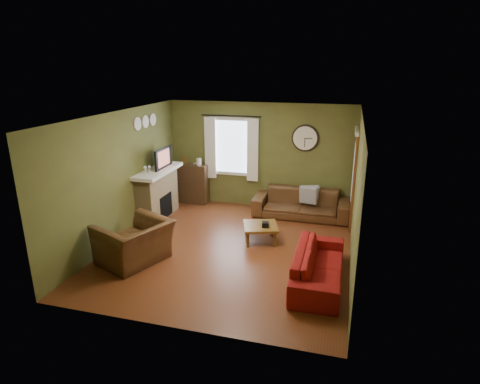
% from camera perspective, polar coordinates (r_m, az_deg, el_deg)
% --- Properties ---
extents(floor, '(4.60, 5.20, 0.00)m').
position_cam_1_polar(floor, '(8.00, -1.46, -7.97)').
color(floor, brown).
rests_on(floor, ground).
extents(ceiling, '(4.60, 5.20, 0.00)m').
position_cam_1_polar(ceiling, '(7.25, -1.63, 10.85)').
color(ceiling, white).
rests_on(ceiling, ground).
extents(wall_left, '(0.00, 5.20, 2.60)m').
position_cam_1_polar(wall_left, '(8.46, -16.64, 2.13)').
color(wall_left, brown).
rests_on(wall_left, ground).
extents(wall_right, '(0.00, 5.20, 2.60)m').
position_cam_1_polar(wall_right, '(7.23, 16.20, -0.47)').
color(wall_right, brown).
rests_on(wall_right, ground).
extents(wall_back, '(4.60, 0.00, 2.60)m').
position_cam_1_polar(wall_back, '(9.96, 2.81, 5.17)').
color(wall_back, brown).
rests_on(wall_back, ground).
extents(wall_front, '(4.60, 0.00, 2.60)m').
position_cam_1_polar(wall_front, '(5.25, -9.85, -7.02)').
color(wall_front, brown).
rests_on(wall_front, ground).
extents(fireplace, '(0.40, 1.40, 1.10)m').
position_cam_1_polar(fireplace, '(9.53, -11.64, -0.45)').
color(fireplace, tan).
rests_on(fireplace, floor).
extents(firebox, '(0.04, 0.60, 0.55)m').
position_cam_1_polar(firebox, '(9.53, -10.52, -1.98)').
color(firebox, black).
rests_on(firebox, fireplace).
extents(mantel, '(0.58, 1.60, 0.08)m').
position_cam_1_polar(mantel, '(9.35, -11.70, 2.97)').
color(mantel, white).
rests_on(mantel, fireplace).
extents(tv, '(0.08, 0.60, 0.35)m').
position_cam_1_polar(tv, '(9.42, -11.26, 4.45)').
color(tv, black).
rests_on(tv, mantel).
extents(tv_screen, '(0.02, 0.62, 0.36)m').
position_cam_1_polar(tv_screen, '(9.37, -10.84, 4.76)').
color(tv_screen, '#994C3F').
rests_on(tv_screen, mantel).
extents(medallion_left, '(0.28, 0.28, 0.03)m').
position_cam_1_polar(medallion_left, '(8.93, -14.38, 9.37)').
color(medallion_left, white).
rests_on(medallion_left, wall_left).
extents(medallion_mid, '(0.28, 0.28, 0.03)m').
position_cam_1_polar(medallion_mid, '(9.23, -13.31, 9.71)').
color(medallion_mid, white).
rests_on(medallion_mid, wall_left).
extents(medallion_right, '(0.28, 0.28, 0.03)m').
position_cam_1_polar(medallion_right, '(9.54, -12.31, 10.03)').
color(medallion_right, white).
rests_on(medallion_right, wall_left).
extents(window_pane, '(1.00, 0.02, 1.30)m').
position_cam_1_polar(window_pane, '(10.07, -1.11, 6.49)').
color(window_pane, silver).
rests_on(window_pane, wall_back).
extents(curtain_rod, '(0.03, 0.03, 1.50)m').
position_cam_1_polar(curtain_rod, '(9.85, -1.30, 10.78)').
color(curtain_rod, black).
rests_on(curtain_rod, wall_back).
extents(curtain_left, '(0.28, 0.04, 1.55)m').
position_cam_1_polar(curtain_left, '(10.15, -4.26, 6.25)').
color(curtain_left, white).
rests_on(curtain_left, wall_back).
extents(curtain_right, '(0.28, 0.04, 1.55)m').
position_cam_1_polar(curtain_right, '(9.84, 1.82, 5.93)').
color(curtain_right, white).
rests_on(curtain_right, wall_back).
extents(wall_clock, '(0.64, 0.06, 0.64)m').
position_cam_1_polar(wall_clock, '(9.64, 9.24, 7.57)').
color(wall_clock, white).
rests_on(wall_clock, wall_back).
extents(door, '(0.05, 0.90, 2.10)m').
position_cam_1_polar(door, '(9.07, 15.86, 1.60)').
color(door, brown).
rests_on(door, floor).
extents(bookshelf, '(0.86, 0.36, 1.02)m').
position_cam_1_polar(bookshelf, '(10.48, -6.86, 1.23)').
color(bookshelf, '#3B2717').
rests_on(bookshelf, floor).
extents(book, '(0.16, 0.21, 0.02)m').
position_cam_1_polar(book, '(10.45, -6.50, 3.77)').
color(book, brown).
rests_on(book, bookshelf).
extents(sofa_brown, '(2.22, 0.87, 0.65)m').
position_cam_1_polar(sofa_brown, '(9.58, 8.67, -1.62)').
color(sofa_brown, '#472B17').
rests_on(sofa_brown, floor).
extents(pillow_left, '(0.41, 0.20, 0.40)m').
position_cam_1_polar(pillow_left, '(9.48, 9.67, -0.43)').
color(pillow_left, '#9EA3B2').
rests_on(pillow_left, sofa_brown).
extents(pillow_right, '(0.41, 0.24, 0.39)m').
position_cam_1_polar(pillow_right, '(9.58, 9.96, -0.25)').
color(pillow_right, '#9EA3B2').
rests_on(pillow_right, sofa_brown).
extents(sofa_red, '(0.77, 1.96, 0.57)m').
position_cam_1_polar(sofa_red, '(6.87, 11.12, -10.24)').
color(sofa_red, maroon).
rests_on(sofa_red, floor).
extents(armchair, '(1.41, 1.49, 0.77)m').
position_cam_1_polar(armchair, '(7.58, -14.82, -6.93)').
color(armchair, '#472B17').
rests_on(armchair, floor).
extents(coffee_table, '(0.84, 0.84, 0.36)m').
position_cam_1_polar(coffee_table, '(8.23, 2.90, -5.86)').
color(coffee_table, brown).
rests_on(coffee_table, floor).
extents(tissue_box, '(0.16, 0.16, 0.10)m').
position_cam_1_polar(tissue_box, '(8.05, 3.63, -4.70)').
color(tissue_box, black).
rests_on(tissue_box, coffee_table).
extents(wine_glass_a, '(0.07, 0.07, 0.21)m').
position_cam_1_polar(wine_glass_a, '(8.81, -13.33, 2.92)').
color(wine_glass_a, white).
rests_on(wine_glass_a, mantel).
extents(wine_glass_b, '(0.06, 0.06, 0.18)m').
position_cam_1_polar(wine_glass_b, '(8.97, -12.78, 3.12)').
color(wine_glass_b, white).
rests_on(wine_glass_b, mantel).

